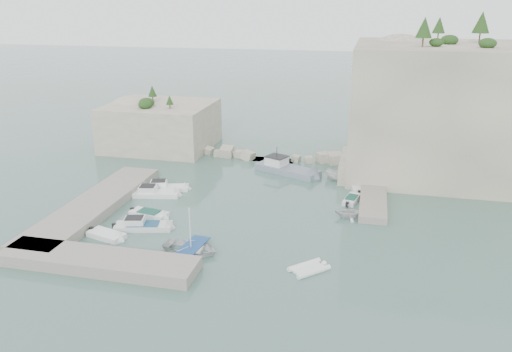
% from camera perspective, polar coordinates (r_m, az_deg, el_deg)
% --- Properties ---
extents(ground, '(400.00, 400.00, 0.00)m').
position_cam_1_polar(ground, '(53.69, -1.45, -5.09)').
color(ground, '#4A6F64').
rests_on(ground, ground).
extents(cliff_east, '(26.00, 22.00, 17.00)m').
position_cam_1_polar(cliff_east, '(72.43, 21.41, 7.09)').
color(cliff_east, beige).
rests_on(cliff_east, ground).
extents(cliff_terrace, '(8.00, 10.00, 2.50)m').
position_cam_1_polar(cliff_terrace, '(68.59, 12.95, 1.03)').
color(cliff_terrace, beige).
rests_on(cliff_terrace, ground).
extents(outcrop_west, '(16.00, 14.00, 7.00)m').
position_cam_1_polar(outcrop_west, '(81.40, -10.82, 5.69)').
color(outcrop_west, beige).
rests_on(outcrop_west, ground).
extents(quay_west, '(5.00, 24.00, 1.10)m').
position_cam_1_polar(quay_west, '(58.94, -17.96, -3.21)').
color(quay_west, '#9E9689').
rests_on(quay_west, ground).
extents(quay_south, '(18.00, 4.00, 1.10)m').
position_cam_1_polar(quay_south, '(46.67, -17.58, -9.26)').
color(quay_south, '#9E9689').
rests_on(quay_south, ground).
extents(ledge_east, '(3.00, 16.00, 0.80)m').
position_cam_1_polar(ledge_east, '(61.32, 13.26, -2.03)').
color(ledge_east, '#9E9689').
rests_on(ledge_east, ground).
extents(breakwater, '(28.00, 3.00, 1.40)m').
position_cam_1_polar(breakwater, '(73.79, 2.05, 2.36)').
color(breakwater, beige).
rests_on(breakwater, ground).
extents(motorboat_a, '(6.39, 3.42, 1.40)m').
position_cam_1_polar(motorboat_a, '(63.06, -10.26, -1.61)').
color(motorboat_a, white).
rests_on(motorboat_a, ground).
extents(motorboat_b, '(6.58, 3.25, 1.40)m').
position_cam_1_polar(motorboat_b, '(61.51, -11.43, -2.23)').
color(motorboat_b, white).
rests_on(motorboat_b, ground).
extents(motorboat_c, '(4.89, 2.49, 0.70)m').
position_cam_1_polar(motorboat_c, '(55.88, -12.09, -4.52)').
color(motorboat_c, white).
rests_on(motorboat_c, ground).
extents(motorboat_d, '(6.64, 3.36, 1.40)m').
position_cam_1_polar(motorboat_d, '(53.01, -12.73, -5.92)').
color(motorboat_d, silver).
rests_on(motorboat_d, ground).
extents(motorboat_e, '(4.59, 2.89, 0.70)m').
position_cam_1_polar(motorboat_e, '(52.09, -16.69, -6.75)').
color(motorboat_e, white).
rests_on(motorboat_e, ground).
extents(rowboat, '(5.79, 4.46, 1.11)m').
position_cam_1_polar(rowboat, '(47.59, -7.42, -8.63)').
color(rowboat, silver).
rests_on(rowboat, ground).
extents(inflatable_dinghy, '(3.92, 3.89, 0.44)m').
position_cam_1_polar(inflatable_dinghy, '(44.52, 6.06, -10.66)').
color(inflatable_dinghy, white).
rests_on(inflatable_dinghy, ground).
extents(tender_east_a, '(3.55, 3.20, 1.65)m').
position_cam_1_polar(tender_east_a, '(55.28, 10.60, -4.69)').
color(tender_east_a, silver).
rests_on(tender_east_a, ground).
extents(tender_east_b, '(2.13, 4.14, 0.70)m').
position_cam_1_polar(tender_east_b, '(59.60, 10.84, -2.90)').
color(tender_east_b, silver).
rests_on(tender_east_b, ground).
extents(tender_east_c, '(2.14, 4.46, 0.70)m').
position_cam_1_polar(tender_east_c, '(63.53, 11.43, -1.52)').
color(tender_east_c, silver).
rests_on(tender_east_c, ground).
extents(tender_east_d, '(4.39, 2.92, 1.59)m').
position_cam_1_polar(tender_east_d, '(66.23, 9.51, -0.53)').
color(tender_east_d, silver).
rests_on(tender_east_d, ground).
extents(work_boat, '(10.35, 6.78, 2.20)m').
position_cam_1_polar(work_boat, '(68.43, 3.62, 0.35)').
color(work_boat, slate).
rests_on(work_boat, ground).
extents(rowboat_mast, '(0.10, 0.10, 4.20)m').
position_cam_1_polar(rowboat_mast, '(46.41, -7.56, -5.73)').
color(rowboat_mast, white).
rests_on(rowboat_mast, rowboat).
extents(vegetation, '(53.48, 13.88, 13.40)m').
position_cam_1_polar(vegetation, '(72.07, 18.01, 15.02)').
color(vegetation, '#1E4219').
rests_on(vegetation, ground).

